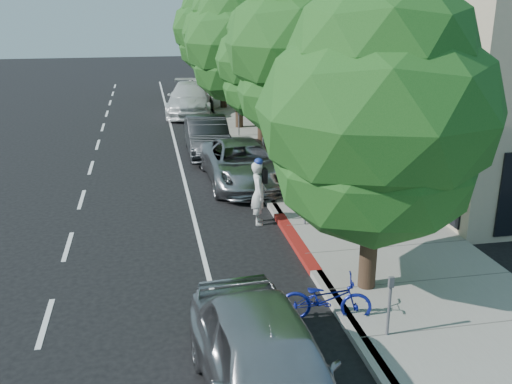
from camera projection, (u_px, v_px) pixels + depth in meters
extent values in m
plane|color=black|center=(305.00, 259.00, 14.92)|extent=(120.00, 120.00, 0.00)
cube|color=gray|center=(307.00, 168.00, 22.76)|extent=(4.60, 56.00, 0.15)
cube|color=#9E998E|center=(250.00, 171.00, 22.35)|extent=(0.30, 56.00, 0.15)
cube|color=maroon|center=(295.00, 241.00, 15.83)|extent=(0.32, 4.00, 0.15)
cube|color=tan|center=(384.00, 56.00, 32.31)|extent=(10.00, 36.00, 7.00)
cylinder|color=black|center=(369.00, 244.00, 12.84)|extent=(0.40, 0.40, 2.40)
ellipsoid|color=#184E17|center=(374.00, 164.00, 12.25)|extent=(4.41, 4.41, 3.53)
ellipsoid|color=#184E17|center=(378.00, 110.00, 11.88)|extent=(5.19, 5.19, 4.15)
ellipsoid|color=#184E17|center=(382.00, 49.00, 11.49)|extent=(3.89, 3.89, 3.12)
cylinder|color=black|center=(300.00, 163.00, 18.34)|extent=(0.40, 0.40, 2.94)
ellipsoid|color=#184E17|center=(301.00, 91.00, 17.61)|extent=(4.07, 4.07, 3.25)
ellipsoid|color=#184E17|center=(303.00, 43.00, 17.16)|extent=(4.78, 4.78, 3.83)
cylinder|color=black|center=(262.00, 132.00, 24.02)|extent=(0.40, 0.40, 2.36)
ellipsoid|color=#184E17|center=(262.00, 88.00, 23.44)|extent=(3.33, 3.33, 2.67)
ellipsoid|color=#184E17|center=(263.00, 59.00, 23.07)|extent=(3.92, 3.92, 3.14)
ellipsoid|color=#184E17|center=(263.00, 28.00, 22.69)|extent=(2.94, 2.94, 2.35)
cylinder|color=black|center=(239.00, 106.00, 29.58)|extent=(0.40, 0.40, 2.54)
ellipsoid|color=#184E17|center=(239.00, 67.00, 28.95)|extent=(4.79, 4.79, 3.83)
ellipsoid|color=#184E17|center=(239.00, 41.00, 28.56)|extent=(5.64, 5.64, 4.51)
ellipsoid|color=#184E17|center=(238.00, 14.00, 28.14)|extent=(4.23, 4.23, 3.38)
cylinder|color=black|center=(223.00, 89.00, 35.16)|extent=(0.40, 0.40, 2.61)
ellipsoid|color=#184E17|center=(223.00, 55.00, 34.51)|extent=(4.23, 4.23, 3.39)
ellipsoid|color=#184E17|center=(222.00, 33.00, 34.11)|extent=(4.98, 4.98, 3.98)
ellipsoid|color=#184E17|center=(222.00, 10.00, 33.68)|extent=(3.73, 3.73, 2.99)
cylinder|color=black|center=(212.00, 77.00, 40.74)|extent=(0.40, 0.40, 2.64)
ellipsoid|color=#184E17|center=(211.00, 47.00, 40.08)|extent=(4.65, 4.65, 3.72)
ellipsoid|color=#184E17|center=(211.00, 28.00, 39.68)|extent=(5.47, 5.47, 4.38)
ellipsoid|color=#184E17|center=(210.00, 7.00, 39.25)|extent=(4.11, 4.11, 3.28)
imported|color=silver|center=(259.00, 193.00, 17.02)|extent=(0.54, 0.75, 1.93)
imported|color=#151E93|center=(326.00, 299.00, 11.90)|extent=(2.01, 1.09, 1.00)
imported|color=#9D9CA1|center=(242.00, 163.00, 20.86)|extent=(2.70, 5.60, 1.54)
imported|color=black|center=(207.00, 136.00, 24.89)|extent=(1.77, 4.93, 1.62)
imported|color=white|center=(190.00, 99.00, 33.96)|extent=(3.36, 6.56, 1.82)
imported|color=black|center=(194.00, 94.00, 36.21)|extent=(2.06, 4.89, 1.65)
imported|color=#A7A6AB|center=(267.00, 365.00, 9.13)|extent=(2.39, 5.15, 1.71)
imported|color=black|center=(296.00, 126.00, 26.42)|extent=(0.92, 0.85, 1.53)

